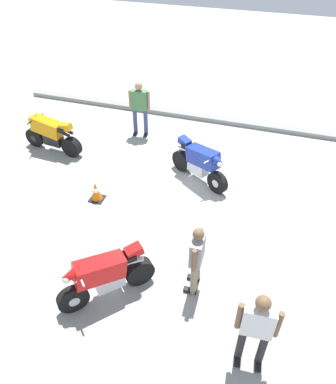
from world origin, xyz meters
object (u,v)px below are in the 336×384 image
object	(u,v)px
motorcycle_blue_sportbike	(200,162)
motorcycle_orange_sportbike	(51,133)
person_in_white_shirt	(257,327)
traffic_cone	(96,191)
person_in_green_shirt	(140,105)
person_in_gray_shirt	(197,256)
motorcycle_red_sportbike	(105,275)

from	to	relation	value
motorcycle_blue_sportbike	motorcycle_orange_sportbike	size ratio (longest dim) A/B	0.90
person_in_white_shirt	traffic_cone	distance (m)	5.32
motorcycle_blue_sportbike	motorcycle_orange_sportbike	distance (m)	4.57
person_in_white_shirt	person_in_green_shirt	bearing A→B (deg)	-149.24
person_in_green_shirt	person_in_gray_shirt	world-z (taller)	person_in_green_shirt
person_in_white_shirt	traffic_cone	world-z (taller)	person_in_white_shirt
motorcycle_orange_sportbike	person_in_green_shirt	world-z (taller)	person_in_green_shirt
person_in_white_shirt	person_in_gray_shirt	xyz separation A→B (m)	(-1.23, 1.18, -0.11)
motorcycle_blue_sportbike	traffic_cone	size ratio (longest dim) A/B	3.32
motorcycle_red_sportbike	person_in_white_shirt	bearing A→B (deg)	124.66
motorcycle_red_sportbike	motorcycle_orange_sportbike	bearing A→B (deg)	-94.28
motorcycle_orange_sportbike	person_in_green_shirt	bearing A→B (deg)	-135.00
person_in_gray_shirt	motorcycle_red_sportbike	bearing A→B (deg)	22.45
motorcycle_orange_sportbike	person_in_gray_shirt	world-z (taller)	person_in_gray_shirt
motorcycle_red_sportbike	person_in_white_shirt	xyz separation A→B (m)	(2.81, -0.49, 0.41)
motorcycle_blue_sportbike	motorcycle_red_sportbike	world-z (taller)	same
motorcycle_blue_sportbike	motorcycle_red_sportbike	bearing A→B (deg)	-69.52
motorcycle_blue_sportbike	motorcycle_orange_sportbike	world-z (taller)	same
motorcycle_orange_sportbike	motorcycle_red_sportbike	world-z (taller)	same
person_in_white_shirt	motorcycle_orange_sportbike	bearing A→B (deg)	-129.25
motorcycle_red_sportbike	person_in_green_shirt	distance (m)	6.20
motorcycle_blue_sportbike	person_in_green_shirt	bearing A→B (deg)	174.09
traffic_cone	person_in_green_shirt	bearing A→B (deg)	91.34
person_in_white_shirt	traffic_cone	bearing A→B (deg)	-128.68
person_in_green_shirt	person_in_gray_shirt	xyz separation A→B (m)	(3.14, -5.29, -0.11)
motorcycle_red_sportbike	traffic_cone	xyz separation A→B (m)	(-1.48, 2.56, -0.33)
motorcycle_blue_sportbike	traffic_cone	world-z (taller)	motorcycle_blue_sportbike
person_in_white_shirt	person_in_green_shirt	distance (m)	7.81
motorcycle_red_sportbike	person_in_white_shirt	distance (m)	2.88
person_in_green_shirt	traffic_cone	distance (m)	3.51
motorcycle_blue_sportbike	person_in_gray_shirt	world-z (taller)	person_in_gray_shirt
person_in_white_shirt	traffic_cone	xyz separation A→B (m)	(-4.29, 3.05, -0.75)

